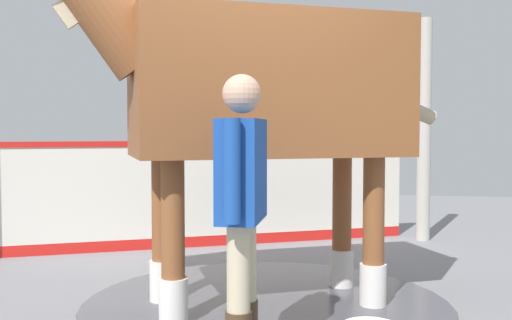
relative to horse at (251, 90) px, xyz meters
name	(u,v)px	position (x,y,z in m)	size (l,w,h in m)	color
ground_plane	(228,308)	(0.09, -0.16, -1.63)	(16.00, 16.00, 0.02)	gray
wet_patch	(266,303)	(-0.05, 0.11, -1.61)	(2.79, 2.79, 0.00)	#4C4C54
barrier_wall	(206,197)	(-2.13, -0.90, -1.06)	(2.21, 4.43, 1.20)	silver
roof_post_far	(424,130)	(-2.92, 1.57, -0.30)	(0.16, 0.16, 2.63)	#B7B2A8
horse	(251,90)	(0.00, 0.00, 0.00)	(1.86, 3.12, 2.79)	brown
handler	(242,198)	(1.10, 0.14, -0.68)	(0.66, 0.23, 1.63)	#47331E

